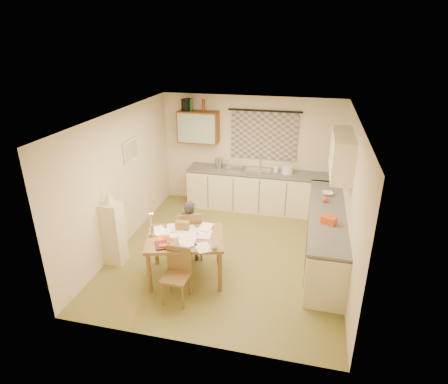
% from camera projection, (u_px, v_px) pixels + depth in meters
% --- Properties ---
extents(floor, '(4.00, 4.50, 0.02)m').
position_uv_depth(floor, '(228.00, 253.00, 6.90)').
color(floor, olive).
rests_on(floor, ground).
extents(ceiling, '(4.00, 4.50, 0.02)m').
position_uv_depth(ceiling, '(228.00, 116.00, 5.91)').
color(ceiling, white).
rests_on(ceiling, floor).
extents(wall_back, '(4.00, 0.02, 2.50)m').
position_uv_depth(wall_back, '(250.00, 152.00, 8.42)').
color(wall_back, beige).
rests_on(wall_back, floor).
extents(wall_front, '(4.00, 0.02, 2.50)m').
position_uv_depth(wall_front, '(185.00, 262.00, 4.38)').
color(wall_front, beige).
rests_on(wall_front, floor).
extents(wall_left, '(0.02, 4.50, 2.50)m').
position_uv_depth(wall_left, '(121.00, 180.00, 6.83)').
color(wall_left, beige).
rests_on(wall_left, floor).
extents(wall_right, '(0.02, 4.50, 2.50)m').
position_uv_depth(wall_right, '(350.00, 201.00, 5.98)').
color(wall_right, beige).
rests_on(wall_right, floor).
extents(window_blind, '(1.45, 0.03, 1.05)m').
position_uv_depth(window_blind, '(264.00, 136.00, 8.17)').
color(window_blind, '#3D6281').
rests_on(window_blind, wall_back).
extents(curtain_rod, '(1.60, 0.04, 0.04)m').
position_uv_depth(curtain_rod, '(265.00, 111.00, 7.93)').
color(curtain_rod, black).
rests_on(curtain_rod, wall_back).
extents(wall_cabinet, '(0.90, 0.34, 0.70)m').
position_uv_depth(wall_cabinet, '(198.00, 127.00, 8.29)').
color(wall_cabinet, '#613211').
rests_on(wall_cabinet, wall_back).
extents(wall_cabinet_glass, '(0.84, 0.02, 0.64)m').
position_uv_depth(wall_cabinet_glass, '(196.00, 129.00, 8.14)').
color(wall_cabinet_glass, '#99B2A5').
rests_on(wall_cabinet_glass, wall_back).
extents(upper_cabinet_right, '(0.34, 1.30, 0.70)m').
position_uv_depth(upper_cabinet_right, '(342.00, 154.00, 6.27)').
color(upper_cabinet_right, beige).
rests_on(upper_cabinet_right, wall_right).
extents(framed_print, '(0.04, 0.50, 0.40)m').
position_uv_depth(framed_print, '(130.00, 150.00, 7.00)').
color(framed_print, beige).
rests_on(framed_print, wall_left).
extents(print_canvas, '(0.01, 0.42, 0.32)m').
position_uv_depth(print_canvas, '(132.00, 150.00, 7.00)').
color(print_canvas, beige).
rests_on(print_canvas, wall_left).
extents(counter_back, '(3.30, 0.62, 0.92)m').
position_uv_depth(counter_back, '(261.00, 191.00, 8.39)').
color(counter_back, beige).
rests_on(counter_back, floor).
extents(counter_right, '(0.62, 2.95, 0.92)m').
position_uv_depth(counter_right, '(325.00, 235.00, 6.57)').
color(counter_right, beige).
rests_on(counter_right, floor).
extents(stove, '(0.55, 0.55, 0.86)m').
position_uv_depth(stove, '(326.00, 270.00, 5.64)').
color(stove, white).
rests_on(stove, floor).
extents(sink, '(0.56, 0.46, 0.10)m').
position_uv_depth(sink, '(258.00, 173.00, 8.24)').
color(sink, silver).
rests_on(sink, counter_back).
extents(tap, '(0.03, 0.03, 0.28)m').
position_uv_depth(tap, '(260.00, 163.00, 8.33)').
color(tap, silver).
rests_on(tap, counter_back).
extents(dish_rack, '(0.35, 0.30, 0.06)m').
position_uv_depth(dish_rack, '(235.00, 168.00, 8.33)').
color(dish_rack, silver).
rests_on(dish_rack, counter_back).
extents(kettle, '(0.22, 0.22, 0.24)m').
position_uv_depth(kettle, '(219.00, 163.00, 8.37)').
color(kettle, silver).
rests_on(kettle, counter_back).
extents(mixing_bowl, '(0.27, 0.27, 0.16)m').
position_uv_depth(mixing_bowl, '(287.00, 170.00, 8.06)').
color(mixing_bowl, white).
rests_on(mixing_bowl, counter_back).
extents(soap_bottle, '(0.13, 0.14, 0.18)m').
position_uv_depth(soap_bottle, '(277.00, 168.00, 8.15)').
color(soap_bottle, white).
rests_on(soap_bottle, counter_back).
extents(bowl, '(0.27, 0.27, 0.05)m').
position_uv_depth(bowl, '(327.00, 194.00, 7.02)').
color(bowl, white).
rests_on(bowl, counter_right).
extents(orange_bag, '(0.27, 0.24, 0.12)m').
position_uv_depth(orange_bag, '(329.00, 220.00, 5.96)').
color(orange_bag, '#CD4B17').
rests_on(orange_bag, counter_right).
extents(fruit_orange, '(0.10, 0.10, 0.10)m').
position_uv_depth(fruit_orange, '(325.00, 200.00, 6.71)').
color(fruit_orange, '#CD4B17').
rests_on(fruit_orange, counter_right).
extents(speaker, '(0.22, 0.24, 0.26)m').
position_uv_depth(speaker, '(187.00, 105.00, 8.16)').
color(speaker, black).
rests_on(speaker, wall_cabinet).
extents(bottle_green, '(0.08, 0.08, 0.26)m').
position_uv_depth(bottle_green, '(191.00, 105.00, 8.14)').
color(bottle_green, '#195926').
rests_on(bottle_green, wall_cabinet).
extents(bottle_brown, '(0.09, 0.09, 0.26)m').
position_uv_depth(bottle_brown, '(204.00, 105.00, 8.08)').
color(bottle_brown, '#613211').
rests_on(bottle_brown, wall_cabinet).
extents(dining_table, '(1.40, 1.20, 0.75)m').
position_uv_depth(dining_table, '(186.00, 257.00, 6.07)').
color(dining_table, brown).
rests_on(dining_table, floor).
extents(chair_far, '(0.56, 0.56, 0.93)m').
position_uv_depth(chair_far, '(190.00, 243.00, 6.65)').
color(chair_far, brown).
rests_on(chair_far, floor).
extents(chair_near, '(0.39, 0.39, 0.84)m').
position_uv_depth(chair_near, '(177.00, 285.00, 5.59)').
color(chair_near, brown).
rests_on(chair_near, floor).
extents(person, '(0.42, 0.28, 1.13)m').
position_uv_depth(person, '(190.00, 231.00, 6.49)').
color(person, black).
rests_on(person, floor).
extents(shelf_stand, '(0.32, 0.30, 1.13)m').
position_uv_depth(shelf_stand, '(114.00, 233.00, 6.40)').
color(shelf_stand, beige).
rests_on(shelf_stand, floor).
extents(lampshade, '(0.20, 0.20, 0.22)m').
position_uv_depth(lampshade, '(109.00, 198.00, 6.13)').
color(lampshade, beige).
rests_on(lampshade, shelf_stand).
extents(letter_rack, '(0.23, 0.12, 0.16)m').
position_uv_depth(letter_rack, '(182.00, 226.00, 6.09)').
color(letter_rack, brown).
rests_on(letter_rack, dining_table).
extents(mug, '(0.17, 0.17, 0.10)m').
position_uv_depth(mug, '(214.00, 246.00, 5.59)').
color(mug, white).
rests_on(mug, dining_table).
extents(magazine, '(0.40, 0.41, 0.02)m').
position_uv_depth(magazine, '(155.00, 246.00, 5.64)').
color(magazine, maroon).
rests_on(magazine, dining_table).
extents(book, '(0.37, 0.40, 0.02)m').
position_uv_depth(book, '(157.00, 240.00, 5.81)').
color(book, '#CD4B17').
rests_on(book, dining_table).
extents(orange_box, '(0.14, 0.12, 0.04)m').
position_uv_depth(orange_box, '(163.00, 246.00, 5.63)').
color(orange_box, '#CD4B17').
rests_on(orange_box, dining_table).
extents(eyeglasses, '(0.14, 0.09, 0.02)m').
position_uv_depth(eyeglasses, '(193.00, 245.00, 5.68)').
color(eyeglasses, black).
rests_on(eyeglasses, dining_table).
extents(candle_holder, '(0.08, 0.08, 0.18)m').
position_uv_depth(candle_holder, '(153.00, 231.00, 5.91)').
color(candle_holder, silver).
rests_on(candle_holder, dining_table).
extents(candle, '(0.03, 0.03, 0.22)m').
position_uv_depth(candle, '(151.00, 220.00, 5.83)').
color(candle, white).
rests_on(candle, dining_table).
extents(candle_flame, '(0.02, 0.02, 0.02)m').
position_uv_depth(candle_flame, '(153.00, 213.00, 5.76)').
color(candle_flame, '#FFCC66').
rests_on(candle_flame, dining_table).
extents(papers, '(1.20, 0.94, 0.02)m').
position_uv_depth(papers, '(185.00, 234.00, 5.99)').
color(papers, white).
rests_on(papers, dining_table).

